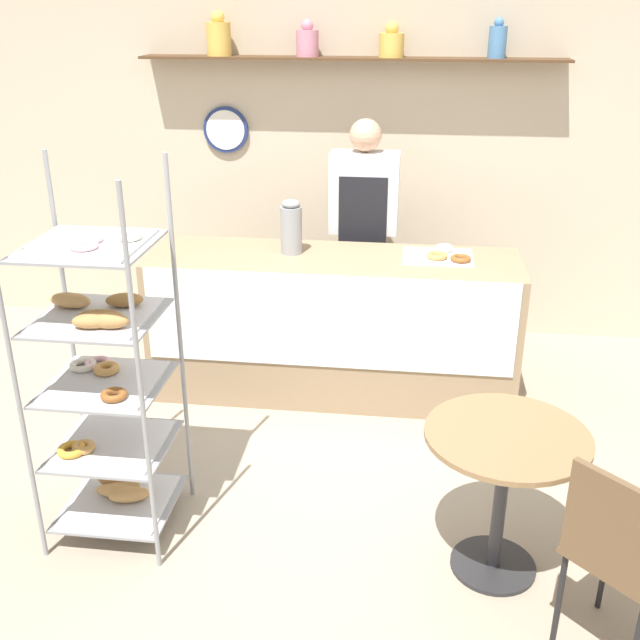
% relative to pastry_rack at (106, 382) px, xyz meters
% --- Properties ---
extents(ground_plane, '(14.00, 14.00, 0.00)m').
position_rel_pastry_rack_xyz_m(ground_plane, '(0.89, 0.49, -0.79)').
color(ground_plane, gray).
extents(back_wall, '(10.00, 0.30, 2.70)m').
position_rel_pastry_rack_xyz_m(back_wall, '(0.88, 2.66, 0.57)').
color(back_wall, beige).
rests_on(back_wall, ground_plane).
extents(display_counter, '(2.33, 0.68, 0.93)m').
position_rel_pastry_rack_xyz_m(display_counter, '(0.89, 1.53, -0.33)').
color(display_counter, '#937A5B').
rests_on(display_counter, ground_plane).
extents(pastry_rack, '(0.58, 0.57, 1.80)m').
position_rel_pastry_rack_xyz_m(pastry_rack, '(0.00, 0.00, 0.00)').
color(pastry_rack, gray).
rests_on(pastry_rack, ground_plane).
extents(person_worker, '(0.47, 0.23, 1.69)m').
position_rel_pastry_rack_xyz_m(person_worker, '(1.03, 2.14, 0.13)').
color(person_worker, '#282833').
rests_on(person_worker, ground_plane).
extents(cafe_table, '(0.71, 0.71, 0.72)m').
position_rel_pastry_rack_xyz_m(cafe_table, '(1.81, -0.09, -0.25)').
color(cafe_table, '#262628').
rests_on(cafe_table, ground_plane).
extents(cafe_chair, '(0.54, 0.54, 0.89)m').
position_rel_pastry_rack_xyz_m(cafe_chair, '(2.18, -0.57, -0.24)').
color(cafe_chair, black).
rests_on(cafe_chair, ground_plane).
extents(coffee_carafe, '(0.14, 0.14, 0.35)m').
position_rel_pastry_rack_xyz_m(coffee_carafe, '(0.61, 1.58, 0.30)').
color(coffee_carafe, gray).
rests_on(coffee_carafe, display_counter).
extents(donut_tray_counter, '(0.43, 0.34, 0.05)m').
position_rel_pastry_rack_xyz_m(donut_tray_counter, '(1.56, 1.60, 0.15)').
color(donut_tray_counter, silver).
rests_on(donut_tray_counter, display_counter).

